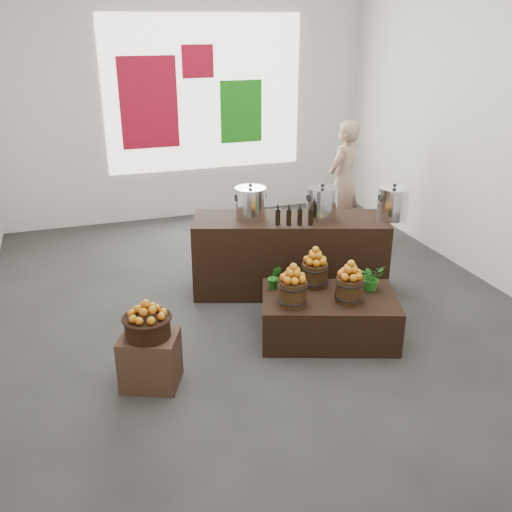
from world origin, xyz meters
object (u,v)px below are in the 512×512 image
object	(u,v)px
wicker_basket	(148,327)
stock_pot_center	(322,204)
display_table	(328,316)
stock_pot_left	(251,204)
shopper	(343,180)
crate	(150,360)
counter	(289,255)
stock_pot_right	(393,204)

from	to	relation	value
wicker_basket	stock_pot_center	world-z (taller)	stock_pot_center
wicker_basket	display_table	world-z (taller)	wicker_basket
stock_pot_left	shopper	bearing A→B (deg)	36.12
crate	counter	size ratio (longest dim) A/B	0.22
wicker_basket	counter	distance (m)	2.40
display_table	shopper	bearing A→B (deg)	80.52
counter	stock_pot_center	xyz separation A→B (m)	(0.35, -0.11, 0.64)
crate	wicker_basket	xyz separation A→B (m)	(0.00, 0.00, 0.34)
stock_pot_center	stock_pot_right	world-z (taller)	same
wicker_basket	counter	world-z (taller)	counter
crate	stock_pot_left	distance (m)	2.33
crate	stock_pot_right	size ratio (longest dim) A/B	1.43
wicker_basket	stock_pot_right	distance (m)	3.27
display_table	counter	world-z (taller)	counter
crate	counter	distance (m)	2.40
stock_pot_left	stock_pot_right	world-z (taller)	same
wicker_basket	shopper	bearing A→B (deg)	41.52
crate	stock_pot_center	world-z (taller)	stock_pot_center
crate	shopper	size ratio (longest dim) A/B	0.28
stock_pot_center	display_table	bearing A→B (deg)	-108.82
wicker_basket	stock_pot_left	xyz separation A→B (m)	(1.47, 1.59, 0.52)
wicker_basket	stock_pot_right	world-z (taller)	stock_pot_right
stock_pot_right	shopper	bearing A→B (deg)	80.62
stock_pot_center	shopper	distance (m)	1.99
display_table	stock_pot_right	size ratio (longest dim) A/B	3.90
wicker_basket	counter	size ratio (longest dim) A/B	0.18
display_table	stock_pot_left	world-z (taller)	stock_pot_left
stock_pot_left	stock_pot_center	world-z (taller)	same
display_table	crate	bearing A→B (deg)	-153.09
stock_pot_left	stock_pot_center	distance (m)	0.83
crate	wicker_basket	bearing A→B (deg)	0.00
crate	shopper	xyz separation A→B (m)	(3.36, 2.97, 0.63)
crate	display_table	xyz separation A→B (m)	(1.89, 0.26, -0.01)
wicker_basket	crate	bearing A→B (deg)	0.00
wicker_basket	stock_pot_right	bearing A→B (deg)	19.39
counter	stock_pot_center	bearing A→B (deg)	0.00
display_table	stock_pot_left	bearing A→B (deg)	126.71
stock_pot_left	display_table	bearing A→B (deg)	-72.24
stock_pot_left	stock_pot_center	size ratio (longest dim) A/B	1.00
crate	stock_pot_left	world-z (taller)	stock_pot_left
crate	stock_pot_left	size ratio (longest dim) A/B	1.43
wicker_basket	stock_pot_center	xyz separation A→B (m)	(2.25, 1.33, 0.52)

